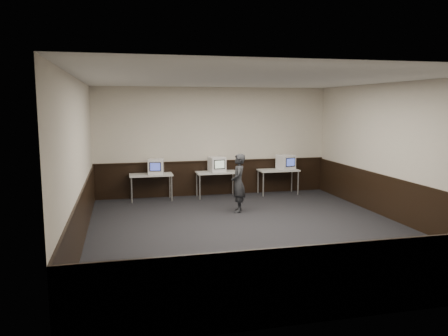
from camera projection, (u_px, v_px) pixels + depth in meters
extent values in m
plane|color=black|center=(253.00, 231.00, 9.36)|extent=(8.00, 8.00, 0.00)
plane|color=white|center=(254.00, 79.00, 8.91)|extent=(8.00, 8.00, 0.00)
plane|color=beige|center=(214.00, 142.00, 12.99)|extent=(7.00, 0.00, 7.00)
plane|color=beige|center=(351.00, 195.00, 5.28)|extent=(7.00, 0.00, 7.00)
plane|color=beige|center=(78.00, 162.00, 8.33)|extent=(0.00, 8.00, 8.00)
plane|color=beige|center=(400.00, 153.00, 9.94)|extent=(0.00, 8.00, 8.00)
cube|color=black|center=(214.00, 178.00, 13.13)|extent=(6.98, 0.04, 1.00)
cube|color=black|center=(347.00, 281.00, 5.46)|extent=(6.98, 0.04, 1.00)
cube|color=black|center=(82.00, 218.00, 8.50)|extent=(0.04, 7.98, 1.00)
cube|color=black|center=(397.00, 200.00, 10.09)|extent=(0.04, 7.98, 1.00)
cube|color=black|center=(214.00, 161.00, 13.03)|extent=(6.98, 0.06, 0.04)
cube|color=beige|center=(151.00, 175.00, 12.29)|extent=(1.20, 0.60, 0.04)
cylinder|color=#999999|center=(132.00, 190.00, 11.98)|extent=(0.04, 0.04, 0.71)
cylinder|color=#999999|center=(172.00, 189.00, 12.23)|extent=(0.04, 0.04, 0.71)
cylinder|color=#999999|center=(131.00, 187.00, 12.46)|extent=(0.04, 0.04, 0.71)
cylinder|color=#999999|center=(170.00, 185.00, 12.71)|extent=(0.04, 0.04, 0.71)
cube|color=beige|center=(217.00, 172.00, 12.73)|extent=(1.20, 0.60, 0.04)
cylinder|color=#999999|center=(200.00, 187.00, 12.41)|extent=(0.04, 0.04, 0.71)
cylinder|color=#999999|center=(237.00, 186.00, 12.67)|extent=(0.04, 0.04, 0.71)
cylinder|color=#999999|center=(197.00, 184.00, 12.89)|extent=(0.04, 0.04, 0.71)
cylinder|color=#999999|center=(233.00, 183.00, 13.15)|extent=(0.04, 0.04, 0.71)
cube|color=beige|center=(278.00, 170.00, 13.16)|extent=(1.20, 0.60, 0.04)
cylinder|color=#999999|center=(263.00, 185.00, 12.85)|extent=(0.04, 0.04, 0.71)
cylinder|color=#999999|center=(298.00, 183.00, 13.10)|extent=(0.04, 0.04, 0.71)
cylinder|color=#999999|center=(258.00, 182.00, 13.33)|extent=(0.04, 0.04, 0.71)
cylinder|color=#999999|center=(292.00, 180.00, 13.58)|extent=(0.04, 0.04, 0.71)
cube|color=white|center=(156.00, 166.00, 12.31)|extent=(0.49, 0.51, 0.42)
cube|color=black|center=(155.00, 167.00, 12.09)|extent=(0.32, 0.07, 0.25)
cube|color=#35419E|center=(155.00, 167.00, 12.07)|extent=(0.27, 0.05, 0.21)
cube|color=white|center=(217.00, 164.00, 12.72)|extent=(0.49, 0.51, 0.44)
cube|color=black|center=(220.00, 164.00, 12.50)|extent=(0.33, 0.06, 0.26)
cube|color=beige|center=(220.00, 164.00, 12.49)|extent=(0.28, 0.04, 0.22)
cube|color=white|center=(286.00, 162.00, 13.18)|extent=(0.55, 0.56, 0.44)
cube|color=black|center=(290.00, 162.00, 12.97)|extent=(0.32, 0.10, 0.26)
cube|color=#324194|center=(291.00, 162.00, 12.96)|extent=(0.28, 0.08, 0.22)
imported|color=#24262A|center=(238.00, 183.00, 10.95)|extent=(0.49, 0.62, 1.47)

